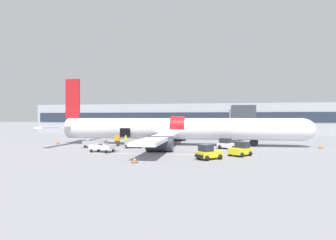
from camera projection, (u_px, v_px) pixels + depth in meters
ground_plane at (165, 147)px, 38.90m from camera, size 500.00×500.00×0.00m
apron_marking_line at (169, 154)px, 31.33m from camera, size 20.42×0.82×0.01m
terminal_strip at (188, 119)px, 77.16m from camera, size 90.25×10.74×8.38m
jet_bridge_stub at (240, 116)px, 47.05m from camera, size 3.78×12.51×6.44m
airplane at (175, 129)px, 42.01m from camera, size 41.27×33.92×11.05m
baggage_tug_lead at (228, 144)px, 36.72m from camera, size 3.42×2.70×1.51m
baggage_tug_mid at (208, 153)px, 27.39m from camera, size 2.92×2.78×1.58m
baggage_tug_rear at (241, 150)px, 30.02m from camera, size 2.82×2.95×1.63m
baggage_cart_loading at (134, 144)px, 38.26m from camera, size 3.57×2.48×1.02m
baggage_cart_queued at (95, 144)px, 38.84m from camera, size 4.23×2.32×1.03m
baggage_cart_empty at (103, 148)px, 33.30m from camera, size 4.14×2.36×1.05m
ground_crew_loader_a at (119, 140)px, 41.23m from camera, size 0.55×0.55×1.73m
ground_crew_loader_b at (116, 140)px, 40.05m from camera, size 0.64×0.45×1.84m
ground_crew_driver at (126, 140)px, 40.17m from camera, size 0.55×0.55×1.73m
ground_crew_supervisor at (151, 141)px, 39.58m from camera, size 0.44×0.61×1.76m
safety_cone_nose at (321, 146)px, 37.61m from camera, size 0.61×0.61×0.62m
safety_cone_engine_left at (135, 160)px, 25.32m from camera, size 0.60×0.60×0.57m
safety_cone_wingtip at (168, 150)px, 33.70m from camera, size 0.52×0.52×0.60m
safety_cone_tail at (58, 142)px, 43.66m from camera, size 0.49×0.49×0.79m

